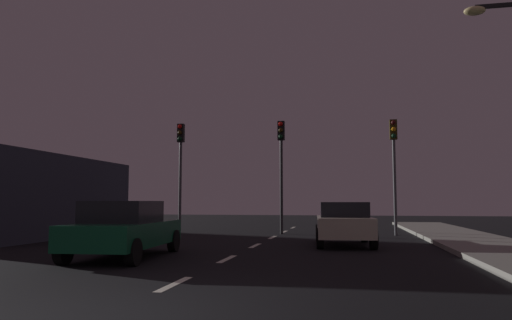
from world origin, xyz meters
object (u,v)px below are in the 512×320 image
at_px(traffic_signal_left, 180,156).
at_px(traffic_signal_center, 281,155).
at_px(car_adjacent_lane, 125,229).
at_px(car_stopped_ahead, 344,223).
at_px(traffic_signal_right, 394,154).

distance_m(traffic_signal_left, traffic_signal_center, 4.96).
distance_m(traffic_signal_left, car_adjacent_lane, 10.62).
distance_m(traffic_signal_left, car_stopped_ahead, 9.88).
height_order(traffic_signal_center, car_stopped_ahead, traffic_signal_center).
xyz_separation_m(car_stopped_ahead, car_adjacent_lane, (-5.70, -4.72, 0.01)).
xyz_separation_m(traffic_signal_right, car_adjacent_lane, (-7.93, -9.99, -2.84)).
height_order(traffic_signal_center, car_adjacent_lane, traffic_signal_center).
distance_m(traffic_signal_center, traffic_signal_right, 5.09).
bearing_deg(car_stopped_ahead, traffic_signal_right, 67.07).
relative_size(traffic_signal_center, traffic_signal_right, 1.02).
bearing_deg(car_stopped_ahead, car_adjacent_lane, -140.37).
bearing_deg(traffic_signal_center, traffic_signal_left, 180.00).
bearing_deg(traffic_signal_right, traffic_signal_center, 180.00).
xyz_separation_m(traffic_signal_center, traffic_signal_right, (5.09, -0.00, -0.06)).
relative_size(traffic_signal_left, car_stopped_ahead, 1.35).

